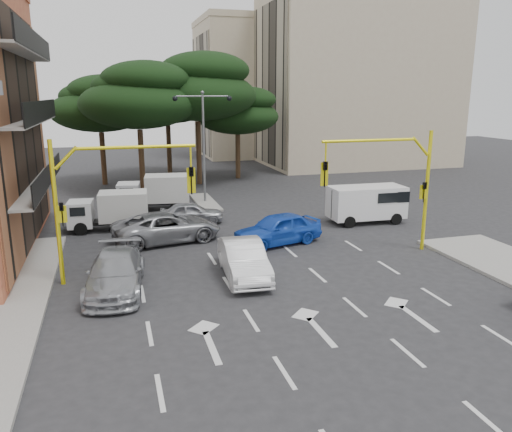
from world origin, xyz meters
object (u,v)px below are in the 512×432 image
Objects in this scene: box_truck_a at (109,211)px; car_silver_wagon at (115,273)px; signal_mast_right at (396,175)px; car_white_hatch at (244,259)px; street_lamp_center at (203,127)px; car_silver_cross_b at (192,213)px; box_truck_b at (154,193)px; van_white at (366,204)px; car_silver_cross_a at (167,227)px; signal_mast_left at (101,190)px; car_blue_compact at (278,229)px.

car_silver_wagon is at bearing -174.58° from box_truck_a.
car_white_hatch is at bearing -171.02° from signal_mast_right.
car_white_hatch is at bearing -94.30° from street_lamp_center.
car_silver_cross_b is at bearing -108.63° from street_lamp_center.
box_truck_b is (-10.49, 12.80, -2.70)m from signal_mast_right.
box_truck_a reaches higher than car_silver_wagon.
box_truck_b is at bearing -117.98° from van_white.
street_lamp_center is 10.78m from car_silver_cross_a.
car_white_hatch is 14.30m from box_truck_b.
car_silver_wagon is at bearing -76.67° from signal_mast_left.
car_white_hatch is 5.33m from car_silver_wagon.
car_blue_compact is 1.05× the size of van_white.
car_silver_cross_a is at bearing -84.43° from van_white.
signal_mast_right is 1.31× the size of van_white.
van_white is 14.07m from box_truck_b.
car_silver_cross_a is at bearing 58.39° from signal_mast_left.
car_white_hatch is 1.24× the size of car_silver_cross_b.
car_silver_cross_b is 0.85× the size of box_truck_a.
street_lamp_center is at bearing 89.72° from car_white_hatch.
car_silver_wagon is 9.68m from box_truck_a.
car_silver_wagon is at bearing 160.45° from car_silver_cross_b.
van_white is at bearing -44.12° from street_lamp_center.
street_lamp_center is at bearing 64.09° from signal_mast_left.
box_truck_a is (-6.65, -5.70, -4.31)m from street_lamp_center.
signal_mast_right is 16.77m from box_truck_b.
box_truck_b is at bearing 104.26° from car_white_hatch.
car_silver_wagon is (-8.28, -4.29, -0.06)m from car_blue_compact.
car_silver_cross_a is (2.76, 6.38, 0.03)m from car_silver_wagon.
street_lamp_center reaches higher than box_truck_a.
car_white_hatch is (-1.15, -15.27, -4.64)m from street_lamp_center.
car_silver_wagon is (0.32, -1.37, -3.12)m from signal_mast_left.
signal_mast_right is at bearing -133.31° from box_truck_b.
van_white reaches higher than box_truck_a.
signal_mast_left reaches higher than car_blue_compact.
car_blue_compact is at bearing -118.08° from box_truck_a.
car_blue_compact is at bearing -143.58° from box_truck_b.
car_silver_cross_b is (-8.65, 8.53, -3.23)m from signal_mast_right.
car_white_hatch is at bearing -162.40° from box_truck_b.
car_white_hatch is at bearing -51.92° from van_white.
van_white is at bearing 20.64° from signal_mast_left.
car_silver_wagon is 1.37× the size of car_silver_cross_b.
street_lamp_center is at bearing -13.09° from car_silver_cross_b.
signal_mast_left is at bearing 171.49° from car_white_hatch.
car_silver_cross_b is 0.79× the size of box_truck_b.
car_blue_compact is at bearing 149.69° from signal_mast_right.
van_white is at bearing 31.79° from car_silver_wagon.
car_silver_cross_a is at bearing -126.20° from car_blue_compact.
car_silver_cross_a reaches higher than car_silver_wagon.
street_lamp_center is 16.00m from car_white_hatch.
van_white is (6.70, 2.84, 0.32)m from car_blue_compact.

